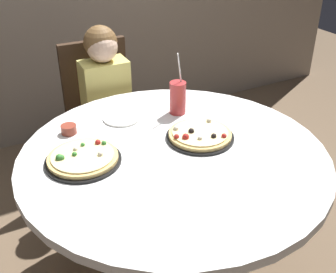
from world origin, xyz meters
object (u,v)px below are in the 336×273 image
(dining_table, at_px, (173,170))
(soda_cup, at_px, (178,98))
(chair_wooden, at_px, (102,112))
(sauce_bowl, at_px, (69,129))
(pizza_veggie, at_px, (200,135))
(plate_small, at_px, (122,118))
(diner_child, at_px, (113,131))
(pizza_cheese, at_px, (83,158))

(dining_table, xyz_separation_m, soda_cup, (0.19, 0.31, 0.17))
(chair_wooden, bearing_deg, soda_cup, -72.56)
(sauce_bowl, bearing_deg, soda_cup, -5.61)
(pizza_veggie, relative_size, soda_cup, 0.98)
(dining_table, relative_size, plate_small, 7.19)
(soda_cup, bearing_deg, pizza_veggie, -97.81)
(diner_child, xyz_separation_m, pizza_veggie, (0.16, -0.69, 0.28))
(dining_table, distance_m, pizza_veggie, 0.19)
(pizza_cheese, bearing_deg, plate_small, 43.91)
(soda_cup, xyz_separation_m, plate_small, (-0.27, 0.07, -0.08))
(plate_small, bearing_deg, chair_wooden, 81.70)
(pizza_cheese, relative_size, soda_cup, 1.00)
(soda_cup, xyz_separation_m, sauce_bowl, (-0.53, 0.05, -0.06))
(chair_wooden, bearing_deg, plate_small, -98.30)
(dining_table, distance_m, pizza_cheese, 0.39)
(plate_small, bearing_deg, sauce_bowl, -176.43)
(diner_child, distance_m, plate_small, 0.45)
(diner_child, relative_size, sauce_bowl, 15.46)
(dining_table, height_order, pizza_cheese, pizza_cheese)
(soda_cup, distance_m, sauce_bowl, 0.54)
(dining_table, distance_m, soda_cup, 0.40)
(dining_table, height_order, pizza_veggie, pizza_veggie)
(chair_wooden, relative_size, diner_child, 0.88)
(chair_wooden, bearing_deg, diner_child, -91.66)
(chair_wooden, xyz_separation_m, soda_cup, (0.19, -0.60, 0.30))
(plate_small, bearing_deg, dining_table, -78.78)
(chair_wooden, bearing_deg, dining_table, -90.18)
(dining_table, relative_size, sauce_bowl, 18.49)
(pizza_veggie, bearing_deg, dining_table, -163.90)
(dining_table, xyz_separation_m, pizza_cheese, (-0.36, 0.11, 0.11))
(chair_wooden, relative_size, plate_small, 5.28)
(diner_child, distance_m, pizza_veggie, 0.76)
(pizza_cheese, bearing_deg, pizza_veggie, -6.94)
(pizza_cheese, distance_m, plate_small, 0.39)
(diner_child, xyz_separation_m, soda_cup, (0.20, -0.42, 0.35))
(chair_wooden, xyz_separation_m, sauce_bowl, (-0.34, -0.55, 0.24))
(dining_table, height_order, chair_wooden, chair_wooden)
(dining_table, bearing_deg, chair_wooden, 89.82)
(chair_wooden, distance_m, pizza_veggie, 0.91)
(diner_child, bearing_deg, plate_small, -101.65)
(pizza_veggie, bearing_deg, chair_wooden, 100.01)
(pizza_veggie, bearing_deg, sauce_bowl, 147.34)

